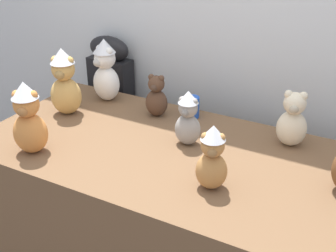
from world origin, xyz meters
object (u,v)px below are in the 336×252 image
at_px(teddy_bear_cocoa, 156,97).
at_px(teddy_bear_cream, 292,121).
at_px(display_table, 168,218).
at_px(party_cup_blue, 192,107).
at_px(instrument_case, 113,116).
at_px(teddy_bear_caramel, 212,158).
at_px(teddy_bear_ash, 188,119).
at_px(teddy_bear_snow, 106,71).
at_px(teddy_bear_ginger, 28,119).
at_px(teddy_bear_honey, 65,83).

bearing_deg(teddy_bear_cocoa, teddy_bear_cream, -8.66).
distance_m(display_table, party_cup_blue, 0.58).
xyz_separation_m(display_table, instrument_case, (-0.72, 0.58, 0.15)).
distance_m(instrument_case, teddy_bear_cocoa, 0.68).
xyz_separation_m(teddy_bear_caramel, teddy_bear_ash, (-0.24, 0.27, -0.00)).
xyz_separation_m(instrument_case, teddy_bear_snow, (0.15, -0.25, 0.42)).
height_order(teddy_bear_snow, party_cup_blue, teddy_bear_snow).
relative_size(teddy_bear_ginger, party_cup_blue, 3.06).
distance_m(instrument_case, teddy_bear_caramel, 1.33).
distance_m(teddy_bear_cocoa, teddy_bear_ginger, 0.67).
relative_size(teddy_bear_snow, teddy_bear_ginger, 1.05).
bearing_deg(teddy_bear_ash, teddy_bear_snow, 152.10).
distance_m(teddy_bear_cocoa, teddy_bear_honey, 0.48).
xyz_separation_m(display_table, teddy_bear_cocoa, (-0.22, 0.29, 0.50)).
bearing_deg(teddy_bear_ginger, teddy_bear_honey, 82.71).
distance_m(teddy_bear_caramel, teddy_bear_ginger, 0.83).
bearing_deg(teddy_bear_caramel, teddy_bear_cocoa, 116.41).
relative_size(teddy_bear_caramel, teddy_bear_snow, 0.78).
height_order(display_table, teddy_bear_cream, teddy_bear_cream).
bearing_deg(teddy_bear_cream, teddy_bear_ash, -163.91).
relative_size(teddy_bear_caramel, party_cup_blue, 2.50).
bearing_deg(display_table, teddy_bear_ginger, -149.92).
height_order(teddy_bear_caramel, teddy_bear_honey, teddy_bear_honey).
distance_m(display_table, teddy_bear_ginger, 0.83).
bearing_deg(party_cup_blue, teddy_bear_ginger, -125.30).
bearing_deg(teddy_bear_honey, teddy_bear_cocoa, 4.19).
bearing_deg(teddy_bear_cream, teddy_bear_caramel, -121.61).
distance_m(instrument_case, teddy_bear_honey, 0.66).
bearing_deg(instrument_case, display_table, -35.99).
bearing_deg(teddy_bear_cream, teddy_bear_ginger, -159.58).
bearing_deg(teddy_bear_ash, teddy_bear_honey, 173.79).
bearing_deg(party_cup_blue, teddy_bear_caramel, -57.57).
xyz_separation_m(teddy_bear_honey, party_cup_blue, (0.60, 0.27, -0.12)).
xyz_separation_m(instrument_case, teddy_bear_honey, (0.07, -0.50, 0.42)).
bearing_deg(display_table, instrument_case, 140.98).
xyz_separation_m(teddy_bear_ginger, teddy_bear_honey, (-0.12, 0.39, 0.01)).
xyz_separation_m(teddy_bear_caramel, teddy_bear_cocoa, (-0.51, 0.47, -0.03)).
relative_size(teddy_bear_cocoa, teddy_bear_ash, 0.86).
bearing_deg(instrument_case, party_cup_blue, -15.55).
height_order(display_table, teddy_bear_ash, teddy_bear_ash).
distance_m(instrument_case, teddy_bear_ginger, 1.00).
height_order(instrument_case, teddy_bear_cream, instrument_case).
distance_m(instrument_case, teddy_bear_snow, 0.51).
bearing_deg(teddy_bear_ginger, instrument_case, 77.37).
distance_m(instrument_case, teddy_bear_ash, 0.99).
distance_m(teddy_bear_honey, party_cup_blue, 0.67).
bearing_deg(teddy_bear_caramel, teddy_bear_ginger, 167.37).
bearing_deg(teddy_bear_honey, party_cup_blue, 3.93).
bearing_deg(teddy_bear_ash, teddy_bear_cocoa, 138.09).
relative_size(teddy_bear_cocoa, teddy_bear_honey, 0.64).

